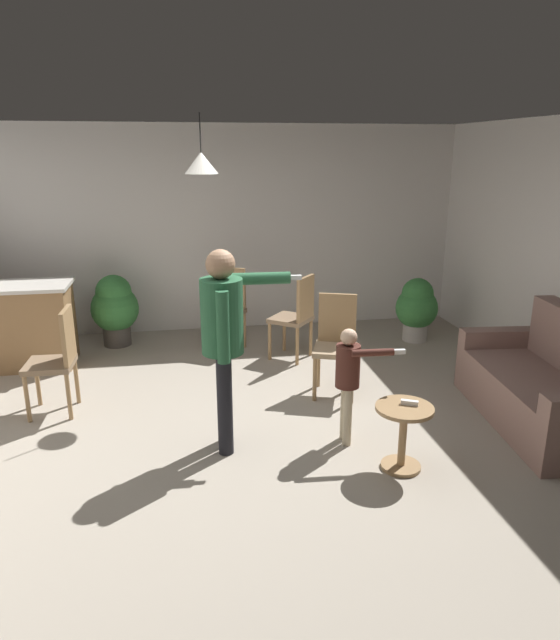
{
  "coord_description": "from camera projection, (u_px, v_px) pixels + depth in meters",
  "views": [
    {
      "loc": [
        -0.56,
        -4.39,
        2.36
      ],
      "look_at": [
        0.21,
        0.08,
        1.0
      ],
      "focal_mm": 31.77,
      "sensor_mm": 36.0,
      "label": 1
    }
  ],
  "objects": [
    {
      "name": "kitchen_counter",
      "position": [
        16.0,
        326.0,
        6.34
      ],
      "size": [
        1.26,
        0.66,
        0.95
      ],
      "color": "olive",
      "rests_on": "ground"
    },
    {
      "name": "dining_chair_by_counter",
      "position": [
        336.0,
        341.0,
        5.63
      ],
      "size": [
        0.54,
        0.54,
        1.0
      ],
      "rotation": [
        0.0,
        0.0,
        2.8
      ],
      "color": "#99754C",
      "rests_on": "ground"
    },
    {
      "name": "person_adult",
      "position": [
        224.0,
        329.0,
        4.4
      ],
      "size": [
        0.83,
        0.48,
        1.66
      ],
      "rotation": [
        0.0,
        0.0,
        -1.61
      ],
      "color": "black",
      "rests_on": "ground"
    },
    {
      "name": "person_child",
      "position": [
        349.0,
        373.0,
        4.61
      ],
      "size": [
        0.52,
        0.31,
        1.0
      ],
      "rotation": [
        0.0,
        0.0,
        -1.63
      ],
      "color": "tan",
      "rests_on": "ground"
    },
    {
      "name": "potted_plant_by_wall",
      "position": [
        115.0,
        307.0,
        7.04
      ],
      "size": [
        0.59,
        0.59,
        0.9
      ],
      "color": "#4C4742",
      "rests_on": "ground"
    },
    {
      "name": "spare_remote_on_table",
      "position": [
        410.0,
        403.0,
        4.27
      ],
      "size": [
        0.13,
        0.09,
        0.04
      ],
      "primitive_type": "cube",
      "rotation": [
        0.0,
        0.0,
        1.1
      ],
      "color": "white",
      "rests_on": "side_table_by_couch"
    },
    {
      "name": "ceiling_light_pendant",
      "position": [
        201.0,
        163.0,
        5.34
      ],
      "size": [
        0.32,
        0.32,
        0.55
      ],
      "color": "silver"
    },
    {
      "name": "dining_chair_centre_back",
      "position": [
        227.0,
        306.0,
        6.89
      ],
      "size": [
        0.57,
        0.57,
        1.0
      ],
      "rotation": [
        0.0,
        0.0,
        2.62
      ],
      "color": "#99754C",
      "rests_on": "ground"
    },
    {
      "name": "side_table_by_couch",
      "position": [
        403.0,
        430.0,
        4.3
      ],
      "size": [
        0.44,
        0.44,
        0.52
      ],
      "color": "#99754C",
      "rests_on": "ground"
    },
    {
      "name": "dining_chair_spare",
      "position": [
        296.0,
        314.0,
        6.54
      ],
      "size": [
        0.59,
        0.59,
        1.0
      ],
      "rotation": [
        0.0,
        0.0,
        0.9
      ],
      "color": "#99754C",
      "rests_on": "ground"
    },
    {
      "name": "ground",
      "position": [
        257.0,
        434.0,
        4.91
      ],
      "size": [
        7.68,
        7.68,
        0.0
      ],
      "primitive_type": "plane",
      "color": "#9E9384"
    },
    {
      "name": "couch_floral",
      "position": [
        546.0,
        388.0,
        5.03
      ],
      "size": [
        1.04,
        1.88,
        1.0
      ],
      "rotation": [
        0.0,
        0.0,
        1.47
      ],
      "color": "#8C6B60",
      "rests_on": "ground"
    },
    {
      "name": "potted_plant_corner",
      "position": [
        417.0,
        307.0,
        7.22
      ],
      "size": [
        0.53,
        0.53,
        0.82
      ],
      "color": "#B7B2AD",
      "rests_on": "ground"
    },
    {
      "name": "wall_back",
      "position": [
        224.0,
        230.0,
        7.54
      ],
      "size": [
        6.4,
        0.1,
        2.7
      ],
      "primitive_type": "cube",
      "color": "silver",
      "rests_on": "ground"
    },
    {
      "name": "dining_chair_near_wall",
      "position": [
        57.0,
        357.0,
        5.18
      ],
      "size": [
        0.43,
        0.43,
        1.0
      ],
      "rotation": [
        0.0,
        0.0,
        1.54
      ],
      "color": "#99754C",
      "rests_on": "ground"
    }
  ]
}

